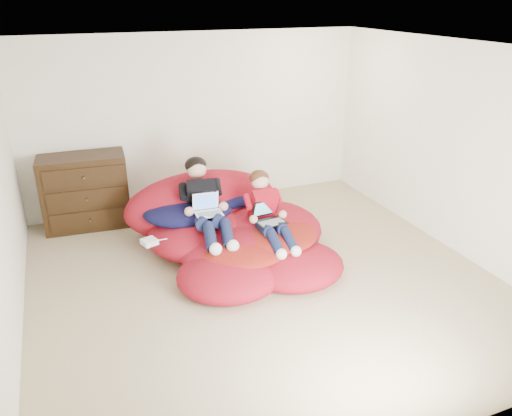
{
  "coord_description": "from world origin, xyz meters",
  "views": [
    {
      "loc": [
        -1.88,
        -4.5,
        2.98
      ],
      "look_at": [
        0.08,
        0.39,
        0.7
      ],
      "focal_mm": 35.0,
      "sensor_mm": 36.0,
      "label": 1
    }
  ],
  "objects": [
    {
      "name": "room_shell",
      "position": [
        0.0,
        0.0,
        0.22
      ],
      "size": [
        5.1,
        5.1,
        2.77
      ],
      "color": "tan",
      "rests_on": "ground"
    },
    {
      "name": "dresser",
      "position": [
        -1.69,
        2.2,
        0.5
      ],
      "size": [
        1.15,
        0.66,
        1.01
      ],
      "color": "black",
      "rests_on": "ground"
    },
    {
      "name": "beanbag_pile",
      "position": [
        -0.1,
        0.79,
        0.27
      ],
      "size": [
        2.4,
        2.45,
        0.93
      ],
      "color": "#AB1323",
      "rests_on": "ground"
    },
    {
      "name": "cream_pillow",
      "position": [
        -0.55,
        1.47,
        0.62
      ],
      "size": [
        0.45,
        0.28,
        0.28
      ],
      "primitive_type": "ellipsoid",
      "color": "#EDE7CD",
      "rests_on": "beanbag_pile"
    },
    {
      "name": "older_boy",
      "position": [
        -0.4,
        0.85,
        0.71
      ],
      "size": [
        0.43,
        1.25,
        0.8
      ],
      "color": "black",
      "rests_on": "beanbag_pile"
    },
    {
      "name": "younger_boy",
      "position": [
        0.25,
        0.45,
        0.64
      ],
      "size": [
        0.33,
        1.04,
        0.74
      ],
      "color": "#B71020",
      "rests_on": "beanbag_pile"
    },
    {
      "name": "laptop_white",
      "position": [
        -0.4,
        0.73,
        0.64
      ],
      "size": [
        0.32,
        0.26,
        0.23
      ],
      "color": "white",
      "rests_on": "older_boy"
    },
    {
      "name": "laptop_black",
      "position": [
        0.25,
        0.4,
        0.57
      ],
      "size": [
        0.37,
        0.36,
        0.24
      ],
      "color": "black",
      "rests_on": "younger_boy"
    },
    {
      "name": "power_adapter",
      "position": [
        -1.14,
        0.55,
        0.42
      ],
      "size": [
        0.2,
        0.2,
        0.06
      ],
      "primitive_type": "cube",
      "rotation": [
        0.0,
        0.0,
        0.32
      ],
      "color": "white",
      "rests_on": "beanbag_pile"
    }
  ]
}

